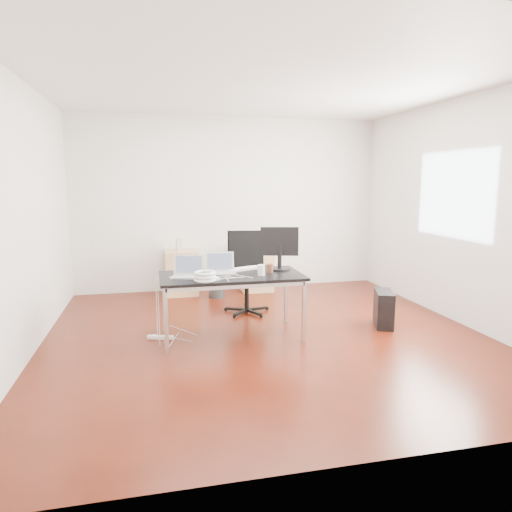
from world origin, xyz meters
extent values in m
plane|color=#3D1006|center=(0.00, 0.00, 0.00)|extent=(5.00, 5.00, 0.00)
plane|color=silver|center=(0.00, 0.00, 2.80)|extent=(5.00, 5.00, 0.00)
plane|color=silver|center=(0.00, 2.50, 1.40)|extent=(5.00, 0.00, 5.00)
plane|color=silver|center=(0.00, -2.50, 1.40)|extent=(5.00, 0.00, 5.00)
plane|color=silver|center=(-2.50, 0.00, 1.40)|extent=(0.00, 5.00, 5.00)
plane|color=silver|center=(2.50, 0.00, 1.40)|extent=(0.00, 5.00, 5.00)
plane|color=white|center=(2.48, 0.20, 1.60)|extent=(0.00, 1.50, 1.50)
cube|color=black|center=(-0.40, 0.06, 0.71)|extent=(1.60, 0.80, 0.03)
cube|color=silver|center=(-1.15, -0.29, 0.35)|extent=(0.04, 0.04, 0.70)
cube|color=silver|center=(-1.15, 0.41, 0.35)|extent=(0.04, 0.04, 0.70)
cube|color=silver|center=(0.35, -0.29, 0.35)|extent=(0.04, 0.04, 0.70)
cube|color=silver|center=(0.35, 0.41, 0.35)|extent=(0.04, 0.04, 0.70)
cylinder|color=black|center=(-0.03, 0.97, 0.23)|extent=(0.06, 0.06, 0.47)
cube|color=black|center=(-0.03, 0.97, 0.50)|extent=(0.54, 0.53, 0.06)
cube|color=black|center=(0.00, 1.19, 0.81)|extent=(0.47, 0.16, 0.55)
cube|color=tan|center=(-0.83, 2.23, 0.35)|extent=(0.50, 0.50, 0.70)
cube|color=tan|center=(0.38, 2.23, 0.35)|extent=(0.50, 0.50, 0.70)
cube|color=black|center=(1.50, 0.03, 0.22)|extent=(0.34, 0.49, 0.44)
cylinder|color=black|center=(-0.32, 1.89, 0.14)|extent=(0.31, 0.31, 0.28)
cube|color=white|center=(-1.20, 0.16, 0.02)|extent=(0.30, 0.14, 0.04)
cube|color=silver|center=(-0.90, 0.00, 0.74)|extent=(0.38, 0.31, 0.01)
cube|color=silver|center=(-0.87, 0.11, 0.85)|extent=(0.33, 0.13, 0.22)
cube|color=#475166|center=(-0.87, 0.11, 0.85)|extent=(0.29, 0.11, 0.18)
cube|color=silver|center=(-0.50, 0.12, 0.74)|extent=(0.34, 0.24, 0.01)
cube|color=silver|center=(-0.50, 0.23, 0.85)|extent=(0.33, 0.05, 0.22)
cube|color=#475166|center=(-0.50, 0.23, 0.85)|extent=(0.29, 0.04, 0.18)
cylinder|color=black|center=(0.21, 0.21, 0.74)|extent=(0.26, 0.26, 0.02)
cylinder|color=black|center=(0.21, 0.21, 0.90)|extent=(0.05, 0.05, 0.30)
cube|color=black|center=(0.21, 0.23, 1.07)|extent=(0.45, 0.16, 0.34)
cube|color=#475166|center=(0.21, 0.26, 1.07)|extent=(0.38, 0.10, 0.29)
cube|color=white|center=(-0.21, 0.31, 0.74)|extent=(0.46, 0.29, 0.02)
cylinder|color=white|center=(-0.08, -0.06, 0.79)|extent=(0.11, 0.11, 0.12)
cylinder|color=brown|center=(0.06, 0.07, 0.78)|extent=(0.10, 0.10, 0.10)
torus|color=white|center=(-0.73, -0.23, 0.75)|extent=(0.24, 0.24, 0.04)
torus|color=white|center=(-0.73, -0.23, 0.78)|extent=(0.23, 0.23, 0.04)
torus|color=white|center=(-0.73, -0.23, 0.82)|extent=(0.22, 0.22, 0.04)
cube|color=white|center=(-0.61, -0.18, 0.74)|extent=(0.09, 0.09, 0.03)
cube|color=#9E9E9E|center=(-0.85, 2.25, 0.79)|extent=(0.10, 0.10, 0.18)
cube|color=black|center=(0.30, 2.17, 0.74)|extent=(0.31, 0.25, 0.09)
camera|label=1|loc=(-1.24, -4.93, 1.77)|focal=32.00mm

